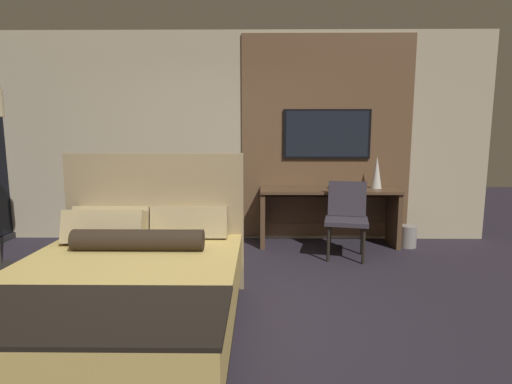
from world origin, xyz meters
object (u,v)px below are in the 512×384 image
at_px(desk, 328,206).
at_px(desk_chair, 347,212).
at_px(book, 337,187).
at_px(tv, 327,134).
at_px(bed, 124,292).
at_px(vase_tall, 377,172).
at_px(waste_bin, 408,236).

distance_m(desk, desk_chair, 0.53).
bearing_deg(desk_chair, book, 104.39).
distance_m(tv, desk_chair, 1.19).
relative_size(desk_chair, book, 3.85).
distance_m(bed, vase_tall, 3.60).
xyz_separation_m(desk, vase_tall, (0.64, 0.05, 0.45)).
xyz_separation_m(desk_chair, vase_tall, (0.50, 0.56, 0.42)).
bearing_deg(book, desk_chair, -87.70).
bearing_deg(vase_tall, bed, -135.00).
height_order(book, waste_bin, book).
height_order(desk, waste_bin, desk).
xyz_separation_m(bed, desk_chair, (2.01, 1.94, 0.20)).
relative_size(desk, waste_bin, 6.35).
xyz_separation_m(desk, tv, (0.00, 0.22, 0.94)).
bearing_deg(desk_chair, desk, 116.99).
bearing_deg(desk, bed, -127.28).
distance_m(bed, desk, 3.09).
distance_m(vase_tall, book, 0.56).
distance_m(desk, vase_tall, 0.78).
bearing_deg(desk, tv, 90.00).
xyz_separation_m(tv, waste_bin, (1.02, -0.36, -1.31)).
xyz_separation_m(bed, desk, (1.87, 2.46, 0.17)).
xyz_separation_m(book, waste_bin, (0.90, -0.14, -0.62)).
relative_size(desk_chair, vase_tall, 2.13).
relative_size(tv, waste_bin, 4.16).
bearing_deg(vase_tall, desk_chair, -131.55).
xyz_separation_m(desk_chair, waste_bin, (0.88, 0.38, -0.39)).
height_order(tv, book, tv).
height_order(bed, desk_chair, bed).
relative_size(desk, book, 7.69).
height_order(desk_chair, waste_bin, desk_chair).
relative_size(bed, book, 9.06).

